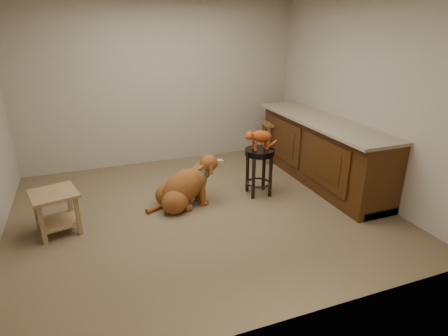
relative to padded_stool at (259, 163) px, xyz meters
name	(u,v)px	position (x,y,z in m)	size (l,w,h in m)	color
floor	(201,211)	(-0.90, -0.21, -0.46)	(4.50, 4.00, 0.01)	brown
room_shell	(197,75)	(-0.90, -0.21, 1.22)	(4.54, 4.04, 2.62)	#A39783
cabinet_run	(321,153)	(1.05, 0.09, -0.02)	(0.70, 2.56, 0.94)	#45250C
padded_stool	(259,163)	(0.00, 0.00, 0.00)	(0.40, 0.40, 0.65)	black
wood_stool	(273,141)	(0.81, 1.13, -0.12)	(0.41, 0.41, 0.67)	brown
side_table	(55,206)	(-2.54, -0.11, -0.14)	(0.57, 0.57, 0.49)	olive
golden_retriever	(184,188)	(-1.05, 0.00, -0.20)	(1.09, 0.56, 0.69)	brown
tabby_kitten	(259,137)	(-0.01, 0.00, 0.36)	(0.51, 0.17, 0.31)	#9C390F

